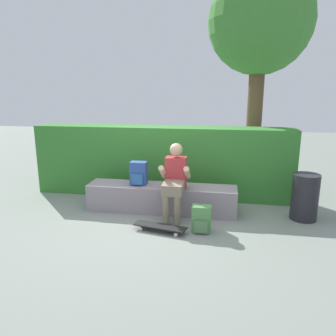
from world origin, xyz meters
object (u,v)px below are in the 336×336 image
Objects in this scene: person_skater at (175,178)px; trash_bin at (305,197)px; bench_main at (162,198)px; backpack_on_ground at (201,219)px; backpack_on_bench at (139,174)px; skateboard_near_person at (160,227)px.

trash_bin is at bearing 6.70° from person_skater.
bench_main reaches higher than backpack_on_ground.
bench_main is 6.39× the size of backpack_on_bench.
backpack_on_bench is 1.00× the size of backpack_on_ground.
skateboard_near_person is at bearing -101.90° from person_skater.
backpack_on_bench reaches higher than skateboard_near_person.
bench_main is at bearing 139.74° from person_skater.
person_skater reaches higher than trash_bin.
backpack_on_bench is (-0.40, -0.01, 0.42)m from bench_main.
person_skater is 0.84m from backpack_on_ground.
backpack_on_bench is at bearing 147.51° from backpack_on_ground.
trash_bin is at bearing 0.56° from bench_main.
backpack_on_bench is 1.43m from backpack_on_ground.
person_skater is 0.85m from skateboard_near_person.
person_skater is at bearing -17.83° from backpack_on_bench.
bench_main is at bearing 99.09° from skateboard_near_person.
bench_main is 0.55m from person_skater.
backpack_on_bench is at bearing 122.86° from skateboard_near_person.
trash_bin reaches higher than bench_main.
backpack_on_bench is 2.76m from trash_bin.
backpack_on_bench is at bearing -178.64° from bench_main.
person_skater reaches higher than bench_main.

